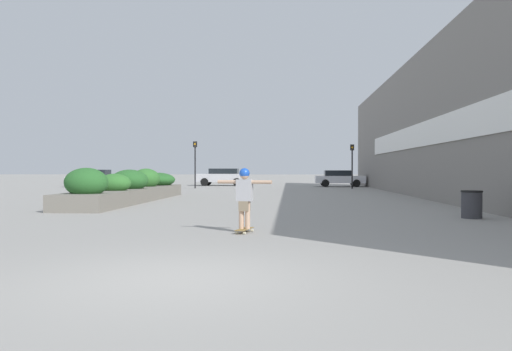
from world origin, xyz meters
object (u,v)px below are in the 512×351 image
Objects in this scene: skateboarder at (244,192)px; traffic_light_right at (352,158)px; car_rightmost at (339,178)px; skateboard at (244,230)px; trash_bin at (472,204)px; traffic_light_left at (195,157)px; car_center_right at (222,176)px; car_center_left at (477,177)px; car_leftmost at (93,178)px.

traffic_light_right reaches higher than skateboarder.
skateboard is at bearing -9.51° from car_rightmost.
trash_bin is 0.25× the size of traffic_light_right.
traffic_light_left reaches higher than car_rightmost.
skateboarder is 7.56m from trash_bin.
trash_bin is 0.20× the size of car_rightmost.
car_center_right reaches higher than skateboarder.
car_center_left is (16.95, 32.01, 0.73)m from skateboard.
trash_bin is at bearing -20.41° from car_center_left.
traffic_light_right is (12.13, -0.06, -0.17)m from traffic_light_left.
traffic_light_right is at bearing 5.53° from car_rightmost.
car_leftmost is 0.88× the size of car_center_right.
car_leftmost is 11.21m from car_center_right.
car_center_left is 1.31× the size of traffic_light_right.
trash_bin is 0.23× the size of traffic_light_left.
trash_bin is at bearing -88.38° from traffic_light_right.
traffic_light_left reaches higher than skateboarder.
car_center_left is at bearing 69.59° from trash_bin.
skateboarder reaches higher than trash_bin.
skateboarder is at bearing -76.87° from traffic_light_left.
skateboard is at bearing -152.39° from car_leftmost.
car_center_right is 10.58m from car_rightmost.
car_center_left is at bearing 75.67° from skateboard.
trash_bin is at bearing -158.90° from car_center_right.
car_rightmost is 5.18m from traffic_light_right.
car_leftmost reaches higher than skateboard.
car_center_right is at bearing -67.52° from car_leftmost.
car_rightmost is (5.35, 31.91, 0.68)m from skateboard.
car_center_right is (-22.02, 1.78, 0.04)m from car_center_left.
car_center_left reaches higher than skateboard.
car_leftmost is 20.91m from car_rightmost.
trash_bin is 28.08m from car_rightmost.
trash_bin is 23.23m from traffic_light_right.
skateboard is 0.19× the size of car_center_left.
car_leftmost is at bearing 112.48° from car_center_right.
skateboard is 0.22× the size of traffic_light_left.
car_center_right is 12.92m from traffic_light_right.
traffic_light_left reaches higher than car_center_left.
car_center_right is at bearing 111.10° from trash_bin.
skateboard is 27.89m from traffic_light_left.
traffic_light_left reaches higher than car_leftmost.
car_leftmost is 32.47m from car_center_left.
trash_bin reaches higher than skateboard.
car_center_left is (32.38, 2.51, 0.04)m from car_leftmost.
traffic_light_left is 1.08× the size of traffic_light_right.
traffic_light_right reaches higher than car_rightmost.
traffic_light_left is at bearing 118.86° from trash_bin.
car_center_right is (10.36, 4.29, 0.08)m from car_leftmost.
car_leftmost reaches higher than trash_bin.
car_center_right reaches higher than trash_bin.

